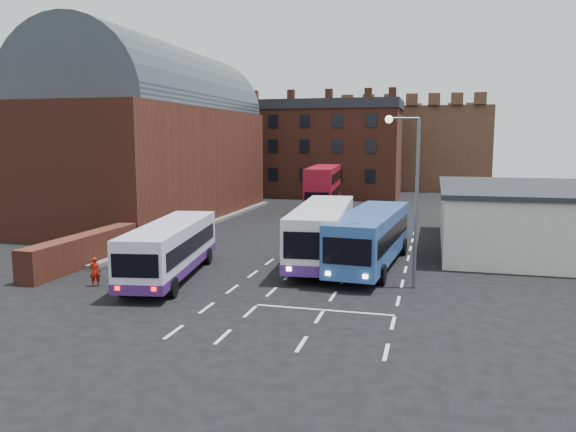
% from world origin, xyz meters
% --- Properties ---
extents(ground, '(180.00, 180.00, 0.00)m').
position_xyz_m(ground, '(0.00, 0.00, 0.00)').
color(ground, black).
extents(railway_station, '(12.00, 28.00, 16.00)m').
position_xyz_m(railway_station, '(-15.50, 21.00, 7.64)').
color(railway_station, '#602B1E').
rests_on(railway_station, ground).
extents(forecourt_wall, '(1.20, 10.00, 1.80)m').
position_xyz_m(forecourt_wall, '(-10.20, 2.00, 0.90)').
color(forecourt_wall, '#602B1E').
rests_on(forecourt_wall, ground).
extents(cream_building, '(10.40, 16.40, 4.25)m').
position_xyz_m(cream_building, '(15.00, 14.00, 2.16)').
color(cream_building, beige).
rests_on(cream_building, ground).
extents(brick_terrace, '(22.00, 10.00, 11.00)m').
position_xyz_m(brick_terrace, '(-6.00, 46.00, 5.50)').
color(brick_terrace, brown).
rests_on(brick_terrace, ground).
extents(castle_keep, '(22.00, 22.00, 12.00)m').
position_xyz_m(castle_keep, '(6.00, 66.00, 6.00)').
color(castle_keep, brown).
rests_on(castle_keep, ground).
extents(bus_white_outbound, '(4.15, 10.84, 2.89)m').
position_xyz_m(bus_white_outbound, '(-3.95, 0.63, 1.70)').
color(bus_white_outbound, silver).
rests_on(bus_white_outbound, ground).
extents(bus_white_inbound, '(3.90, 12.59, 3.38)m').
position_xyz_m(bus_white_inbound, '(3.06, 6.45, 2.00)').
color(bus_white_inbound, silver).
rests_on(bus_white_inbound, ground).
extents(bus_blue, '(3.69, 11.94, 3.21)m').
position_xyz_m(bus_blue, '(6.00, 5.71, 1.89)').
color(bus_blue, '#2B4E94').
rests_on(bus_blue, ground).
extents(bus_red_double, '(3.64, 11.60, 4.57)m').
position_xyz_m(bus_red_double, '(-1.50, 29.95, 2.43)').
color(bus_red_double, maroon).
rests_on(bus_red_double, ground).
extents(street_lamp, '(1.64, 0.73, 8.40)m').
position_xyz_m(street_lamp, '(8.32, 1.60, 5.07)').
color(street_lamp, '#585D65').
rests_on(street_lamp, ground).
extents(pedestrian_red, '(0.64, 0.56, 1.48)m').
position_xyz_m(pedestrian_red, '(-6.83, -1.97, 0.74)').
color(pedestrian_red, '#9D1707').
rests_on(pedestrian_red, ground).
extents(pedestrian_beige, '(0.98, 0.84, 1.75)m').
position_xyz_m(pedestrian_beige, '(-3.83, -2.09, 0.87)').
color(pedestrian_beige, tan).
rests_on(pedestrian_beige, ground).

